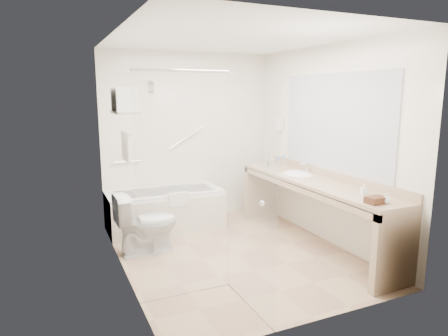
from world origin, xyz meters
name	(u,v)px	position (x,y,z in m)	size (l,w,h in m)	color
floor	(234,253)	(0.00, 0.00, 0.00)	(3.20, 3.20, 0.00)	tan
ceiling	(235,38)	(0.00, 0.00, 2.50)	(2.60, 3.20, 0.10)	white
wall_back	(189,137)	(0.00, 1.60, 1.25)	(2.60, 0.10, 2.50)	beige
wall_front	(322,177)	(0.00, -1.60, 1.25)	(2.60, 0.10, 2.50)	beige
wall_left	(120,159)	(-1.30, 0.00, 1.25)	(0.10, 3.20, 2.50)	beige
wall_right	(326,145)	(1.30, 0.00, 1.25)	(0.10, 3.20, 2.50)	beige
bathtub	(165,209)	(-0.50, 1.24, 0.28)	(1.60, 0.73, 0.59)	white
grab_bar_short	(127,162)	(-0.95, 1.56, 0.95)	(0.03, 0.03, 0.40)	silver
grab_bar_long	(187,138)	(-0.05, 1.56, 1.25)	(0.03, 0.03, 0.60)	silver
shower_enclosure	(216,189)	(-0.63, -0.93, 1.07)	(0.96, 0.91, 2.11)	silver
towel_shelf	(124,107)	(-1.17, 0.35, 1.75)	(0.24, 0.55, 0.81)	silver
vanity_counter	(313,196)	(1.02, -0.15, 0.64)	(0.55, 2.70, 0.95)	tan
sink	(298,176)	(1.05, 0.25, 0.82)	(0.40, 0.52, 0.14)	white
faucet	(307,167)	(1.20, 0.25, 0.93)	(0.03, 0.03, 0.14)	silver
mirror	(334,123)	(1.29, -0.15, 1.55)	(0.02, 2.00, 1.20)	#AFB3BB
hairdryer_unit	(279,124)	(1.25, 1.05, 1.45)	(0.08, 0.10, 0.18)	silver
toilet	(146,224)	(-0.95, 0.47, 0.36)	(0.41, 0.74, 0.73)	white
amenity_basket	(376,200)	(0.92, -1.28, 0.88)	(0.20, 0.13, 0.07)	#4D2B1B
soap_bottle_a	(364,192)	(1.05, -0.97, 0.88)	(0.05, 0.11, 0.05)	silver
soap_bottle_b	(386,200)	(1.00, -1.33, 0.89)	(0.08, 0.10, 0.08)	silver
water_bottle_left	(283,163)	(1.05, 0.59, 0.94)	(0.06, 0.06, 0.19)	silver
water_bottle_mid	(278,165)	(0.89, 0.48, 0.94)	(0.06, 0.06, 0.20)	silver
water_bottle_right	(268,159)	(1.04, 1.00, 0.93)	(0.06, 0.06, 0.18)	silver
drinking_glass_near	(267,165)	(0.90, 0.80, 0.89)	(0.07, 0.07, 0.08)	silver
drinking_glass_far	(269,164)	(0.96, 0.83, 0.89)	(0.06, 0.06, 0.08)	silver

